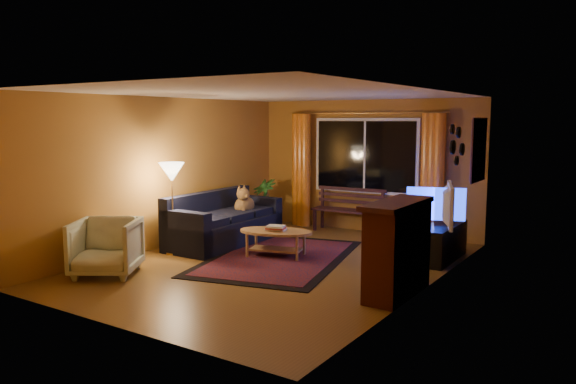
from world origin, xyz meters
The scene contains 22 objects.
floor centered at (0.00, 0.00, -0.01)m, with size 4.50×6.00×0.02m, color brown.
ceiling centered at (0.00, 0.00, 2.51)m, with size 4.50×6.00×0.02m, color white.
wall_back centered at (0.00, 3.01, 1.25)m, with size 4.50×0.02×2.50m, color #B67A2E.
wall_left centered at (-2.26, 0.00, 1.25)m, with size 0.02×6.00×2.50m, color #B67A2E.
wall_right centered at (2.26, 0.00, 1.25)m, with size 0.02×6.00×2.50m, color #B67A2E.
window centered at (0.00, 2.94, 1.45)m, with size 2.00×0.02×1.30m, color black.
curtain_rod centered at (0.00, 2.90, 2.25)m, with size 0.03×0.03×3.20m, color #BF8C3F.
curtain_left centered at (-1.35, 2.88, 1.12)m, with size 0.36×0.36×2.24m, color orange.
curtain_right centered at (1.35, 2.88, 1.12)m, with size 0.36×0.36×2.24m, color orange.
bench centered at (-0.22, 2.72, 0.21)m, with size 1.39×0.41×0.42m, color black.
potted_plant centered at (-1.86, 2.28, 0.48)m, with size 0.54×0.54×0.96m, color #235B1E.
sofa centered at (-1.52, 0.64, 0.44)m, with size 0.94×2.19×0.89m, color black.
dog centered at (-1.47, 1.14, 0.68)m, with size 0.32×0.44×0.48m, color olive, non-canonical shape.
armchair centered at (-1.65, -1.76, 0.43)m, with size 0.84×0.78×0.86m, color beige.
floor_lamp centered at (-1.75, -0.36, 0.73)m, with size 0.24×0.24×1.46m, color #BF8C3F.
rug centered at (-0.19, 0.32, 0.01)m, with size 1.95×3.08×0.02m, color maroon.
coffee_table centered at (-0.27, 0.37, 0.21)m, with size 1.16×1.16×0.42m, color #B0814B.
tv_console centered at (1.94, 1.60, 0.27)m, with size 0.43×1.30×0.54m, color black.
television centered at (1.94, 1.60, 0.86)m, with size 1.10×0.14×0.63m, color black.
fireplace centered at (2.05, -0.40, 0.55)m, with size 0.40×1.20×1.10m, color maroon.
mirror_cluster centered at (2.21, 1.30, 1.80)m, with size 0.06×0.60×0.56m, color black, non-canonical shape.
painting centered at (2.22, 2.45, 1.65)m, with size 0.04×0.76×0.96m, color orange.
Camera 1 is at (4.58, -6.69, 2.14)m, focal length 35.00 mm.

